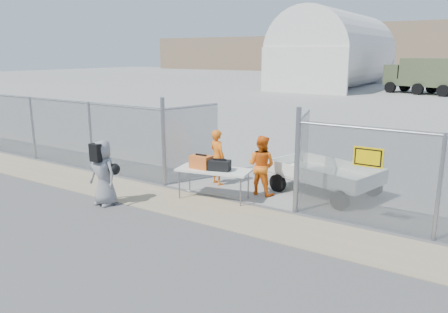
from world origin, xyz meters
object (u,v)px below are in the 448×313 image
Objects in this scene: folding_table at (214,184)px; security_worker_left at (217,157)px; utility_trailer at (325,178)px; security_worker_right at (261,165)px; visitor at (103,173)px.

folding_table is 1.36m from security_worker_left.
folding_table is 2.99m from utility_trailer.
utility_trailer is (1.42, 0.96, -0.36)m from security_worker_right.
utility_trailer reaches higher than folding_table.
security_worker_right is at bearing 37.67° from folding_table.
security_worker_left is (-0.63, 1.13, 0.39)m from folding_table.
folding_table is 1.18× the size of security_worker_right.
visitor is (-1.40, -2.95, 0.02)m from security_worker_left.
utility_trailer is (2.26, 1.95, 0.04)m from folding_table.
security_worker_right is 4.02m from visitor.
utility_trailer is (2.89, 0.82, -0.36)m from security_worker_left.
utility_trailer is (4.30, 3.77, -0.38)m from visitor.
visitor is at bearing -150.26° from folding_table.
security_worker_left is 3.27m from visitor.
utility_trailer is at bearing -145.69° from security_worker_right.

